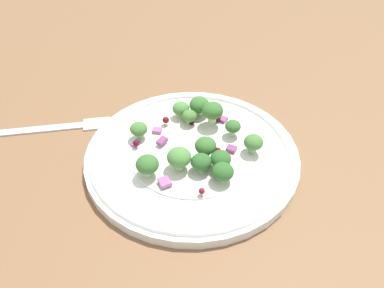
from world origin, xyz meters
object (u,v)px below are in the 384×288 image
(plate, at_px, (192,155))
(broccoli_floret_0, at_px, (233,127))
(fork, at_px, (50,128))
(broccoli_floret_1, at_px, (189,116))
(broccoli_floret_2, at_px, (179,158))

(plate, distance_m, broccoli_floret_0, 0.06)
(broccoli_floret_0, bearing_deg, fork, 56.70)
(broccoli_floret_0, bearing_deg, broccoli_floret_1, 39.54)
(plate, height_order, broccoli_floret_1, broccoli_floret_1)
(plate, relative_size, fork, 1.44)
(broccoli_floret_1, xyz_separation_m, fork, (0.09, 0.17, -0.02))
(broccoli_floret_1, height_order, fork, broccoli_floret_1)
(broccoli_floret_0, height_order, broccoli_floret_1, broccoli_floret_0)
(plate, xyz_separation_m, fork, (0.14, 0.15, -0.01))
(broccoli_floret_0, xyz_separation_m, broccoli_floret_2, (-0.02, 0.09, 0.00))
(plate, bearing_deg, broccoli_floret_1, -22.92)
(plate, xyz_separation_m, broccoli_floret_0, (0.00, -0.06, 0.02))
(broccoli_floret_1, bearing_deg, broccoli_floret_0, -140.46)
(broccoli_floret_1, bearing_deg, fork, 62.08)
(fork, bearing_deg, broccoli_floret_2, -143.04)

